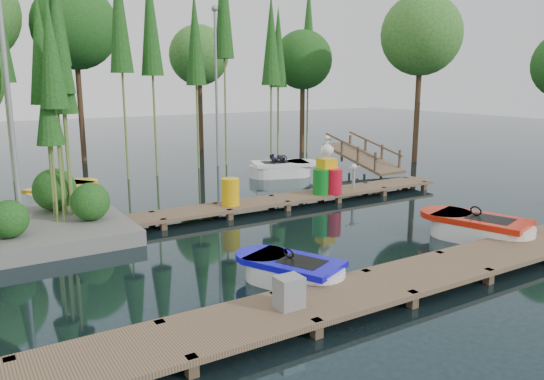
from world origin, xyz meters
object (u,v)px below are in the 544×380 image
yellow_barrel (230,192)px  boat_red (478,229)px  boat_yellow_far (62,194)px  boat_blue (292,272)px  drum_cluster (328,176)px  utility_cabinet (289,292)px

yellow_barrel → boat_red: bearing=-53.2°
boat_red → boat_yellow_far: 12.99m
boat_blue → yellow_barrel: size_ratio=3.24×
boat_blue → drum_cluster: bearing=22.2°
utility_cabinet → boat_red: bearing=11.7°
boat_blue → yellow_barrel: 5.75m
boat_red → boat_yellow_far: size_ratio=1.08×
boat_red → yellow_barrel: size_ratio=3.84×
yellow_barrel → boat_yellow_far: bearing=131.9°
boat_blue → yellow_barrel: bearing=50.4°
boat_blue → boat_red: size_ratio=0.84×
utility_cabinet → yellow_barrel: (2.53, 7.00, 0.14)m
boat_blue → boat_yellow_far: size_ratio=0.91×
boat_yellow_far → yellow_barrel: 6.01m
boat_blue → boat_yellow_far: (-2.51, 10.00, 0.05)m
boat_blue → drum_cluster: drum_cluster is taller
boat_blue → drum_cluster: size_ratio=1.38×
boat_blue → boat_red: bearing=-25.3°
boat_red → yellow_barrel: 7.02m
boat_red → drum_cluster: bearing=79.7°
utility_cabinet → boat_yellow_far: bearing=97.3°
boat_blue → yellow_barrel: yellow_barrel is taller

